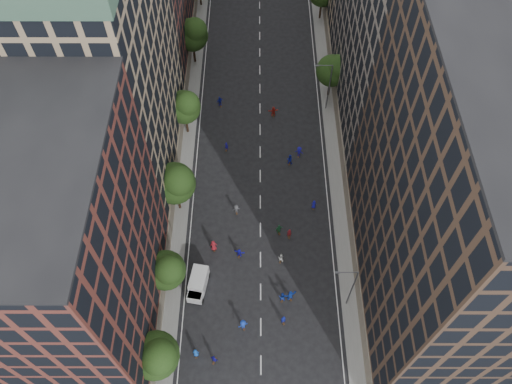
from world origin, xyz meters
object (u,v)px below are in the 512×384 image
cargo_van (198,284)px  skater_1 (283,320)px  skater_0 (196,353)px  streetlamp_far (328,85)px  streetlamp_near (351,287)px  skater_2 (282,297)px

cargo_van → skater_1: bearing=-13.2°
cargo_van → skater_0: cargo_van is taller
streetlamp_far → skater_1: size_ratio=5.47×
cargo_van → skater_1: (10.49, -4.45, -0.40)m
streetlamp_far → skater_0: size_ratio=5.83×
streetlamp_near → skater_1: streetlamp_near is taller
streetlamp_near → cargo_van: bearing=173.5°
streetlamp_far → skater_1: (-7.66, -35.38, -4.34)m
cargo_van → skater_2: bearing=1.3°
streetlamp_near → skater_0: 19.49m
skater_1 → streetlamp_far: bearing=-118.9°
skater_1 → streetlamp_near: bearing=-179.4°
streetlamp_far → cargo_van: streetlamp_far is taller
streetlamp_far → skater_0: 43.45m
cargo_van → skater_0: size_ratio=3.00×
cargo_van → skater_0: 8.42m
skater_0 → skater_2: (10.16, 6.86, 0.08)m
skater_1 → skater_2: 2.91m
streetlamp_near → skater_2: bearing=176.2°
skater_0 → skater_1: skater_1 is taller
streetlamp_far → skater_0: (-17.90, -39.34, -4.39)m
streetlamp_far → skater_0: bearing=-114.5°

